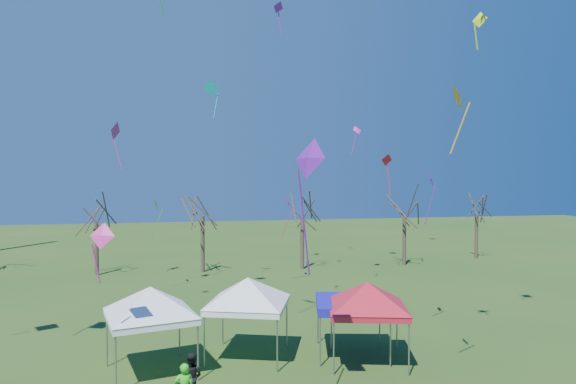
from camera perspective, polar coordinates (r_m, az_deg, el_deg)
name	(u,v)px	position (r m, az deg, el deg)	size (l,w,h in m)	color
tree_1	(96,203)	(43.75, -20.56, -1.17)	(3.42, 3.42, 7.54)	#3D2D21
tree_2	(202,196)	(42.93, -9.49, -0.46)	(3.71, 3.71, 8.18)	#3D2D21
tree_3	(302,198)	(43.72, 1.60, -0.67)	(3.59, 3.59, 7.91)	#3D2D21
tree_4	(405,197)	(46.68, 12.83, -0.57)	(3.58, 3.58, 7.89)	#3D2D21
tree_5	(477,199)	(52.45, 20.25, -0.73)	(3.39, 3.39, 7.46)	#3D2D21
tent_white_west	(150,293)	(21.87, -15.06, -10.74)	(4.52, 4.52, 4.11)	gray
tent_white_mid	(248,283)	(23.00, -4.50, -10.05)	(4.41, 4.41, 4.10)	gray
tent_red	(368,288)	(22.65, 8.84, -10.44)	(4.41, 4.41, 4.01)	gray
tent_blue	(352,304)	(23.65, 7.11, -12.29)	(3.78, 3.78, 2.48)	gray
person_dark	(191,377)	(19.78, -10.70, -19.52)	(0.84, 0.66, 1.74)	black
kite_12	(387,160)	(42.23, 10.89, 3.47)	(1.18, 0.81, 3.35)	red
kite_25	(479,21)	(23.76, 20.48, 17.41)	(0.48, 0.66, 1.54)	#E6FC1A
kite_22	(288,204)	(38.09, 0.04, -1.33)	(0.97, 1.09, 3.05)	red
kite_11	(211,88)	(36.50, -8.51, 11.32)	(1.36, 1.12, 2.75)	#0CA7BF
kite_13	(156,205)	(36.52, -14.43, -1.44)	(0.79, 1.13, 2.79)	green
kite_2	(115,131)	(39.45, -18.69, 6.43)	(0.93, 1.46, 3.47)	#CD2D87
kite_19	(357,131)	(39.41, 7.68, 6.78)	(0.95, 0.79, 2.14)	#FA37AD
kite_1	(101,237)	(18.74, -20.01, -4.69)	(1.02, 0.71, 2.17)	#F235A0
kite_18	(278,8)	(28.31, -1.10, 19.72)	(0.77, 0.69, 1.67)	purple
kite_5	(309,160)	(16.27, 2.34, 3.59)	(1.08, 1.42, 4.46)	#6E17A7
kite_27	(458,97)	(19.28, 18.40, 9.94)	(0.77, 1.09, 2.53)	gold
kite_17	(431,180)	(26.85, 15.60, 1.29)	(0.81, 0.98, 2.78)	#5617A1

